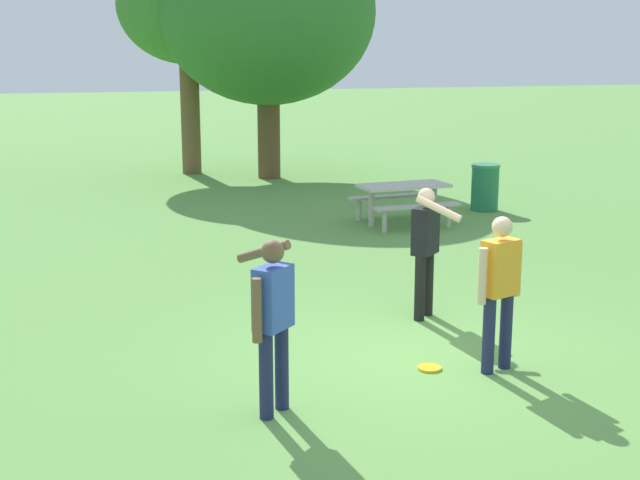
{
  "coord_description": "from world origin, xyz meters",
  "views": [
    {
      "loc": [
        -3.64,
        -8.25,
        3.31
      ],
      "look_at": [
        -0.6,
        1.73,
        1.0
      ],
      "focal_mm": 49.06,
      "sensor_mm": 36.0,
      "label": 1
    }
  ],
  "objects_px": {
    "person_thrower": "(272,313)",
    "frisbee": "(429,368)",
    "person_bystander": "(500,283)",
    "person_catcher": "(426,243)",
    "tree_broad_center": "(187,6)",
    "tree_far_right": "(267,13)",
    "picnic_table_near": "(403,195)",
    "trash_can_beside_table": "(485,187)"
  },
  "relations": [
    {
      "from": "trash_can_beside_table",
      "to": "frisbee",
      "type": "bearing_deg",
      "value": -120.75
    },
    {
      "from": "person_catcher",
      "to": "trash_can_beside_table",
      "type": "distance_m",
      "value": 7.68
    },
    {
      "from": "frisbee",
      "to": "picnic_table_near",
      "type": "bearing_deg",
      "value": 69.86
    },
    {
      "from": "trash_can_beside_table",
      "to": "tree_broad_center",
      "type": "xyz_separation_m",
      "value": [
        -4.96,
        7.2,
        3.86
      ]
    },
    {
      "from": "person_catcher",
      "to": "tree_broad_center",
      "type": "relative_size",
      "value": 0.28
    },
    {
      "from": "frisbee",
      "to": "trash_can_beside_table",
      "type": "height_order",
      "value": "trash_can_beside_table"
    },
    {
      "from": "person_bystander",
      "to": "trash_can_beside_table",
      "type": "relative_size",
      "value": 1.71
    },
    {
      "from": "person_thrower",
      "to": "frisbee",
      "type": "xyz_separation_m",
      "value": [
        1.84,
        0.61,
        -0.95
      ]
    },
    {
      "from": "trash_can_beside_table",
      "to": "person_thrower",
      "type": "bearing_deg",
      "value": -127.39
    },
    {
      "from": "person_bystander",
      "to": "tree_broad_center",
      "type": "xyz_separation_m",
      "value": [
        -0.79,
        15.54,
        3.4
      ]
    },
    {
      "from": "trash_can_beside_table",
      "to": "tree_broad_center",
      "type": "relative_size",
      "value": 0.16
    },
    {
      "from": "tree_far_right",
      "to": "tree_broad_center",
      "type": "bearing_deg",
      "value": 141.36
    },
    {
      "from": "person_thrower",
      "to": "trash_can_beside_table",
      "type": "relative_size",
      "value": 1.71
    },
    {
      "from": "picnic_table_near",
      "to": "trash_can_beside_table",
      "type": "distance_m",
      "value": 2.32
    },
    {
      "from": "tree_broad_center",
      "to": "tree_far_right",
      "type": "relative_size",
      "value": 0.92
    },
    {
      "from": "picnic_table_near",
      "to": "trash_can_beside_table",
      "type": "xyz_separation_m",
      "value": [
        2.16,
        0.84,
        -0.08
      ]
    },
    {
      "from": "person_thrower",
      "to": "person_bystander",
      "type": "bearing_deg",
      "value": 8.7
    },
    {
      "from": "frisbee",
      "to": "trash_can_beside_table",
      "type": "xyz_separation_m",
      "value": [
        4.82,
        8.11,
        0.47
      ]
    },
    {
      "from": "person_bystander",
      "to": "picnic_table_near",
      "type": "height_order",
      "value": "person_bystander"
    },
    {
      "from": "picnic_table_near",
      "to": "person_bystander",
      "type": "bearing_deg",
      "value": -105.03
    },
    {
      "from": "person_thrower",
      "to": "trash_can_beside_table",
      "type": "height_order",
      "value": "person_thrower"
    },
    {
      "from": "person_thrower",
      "to": "person_catcher",
      "type": "distance_m",
      "value": 3.39
    },
    {
      "from": "person_catcher",
      "to": "tree_far_right",
      "type": "xyz_separation_m",
      "value": [
        0.98,
        12.22,
        3.18
      ]
    },
    {
      "from": "tree_broad_center",
      "to": "tree_far_right",
      "type": "bearing_deg",
      "value": -38.64
    },
    {
      "from": "person_bystander",
      "to": "person_catcher",
      "type": "bearing_deg",
      "value": 89.49
    },
    {
      "from": "picnic_table_near",
      "to": "tree_broad_center",
      "type": "relative_size",
      "value": 0.3
    },
    {
      "from": "person_catcher",
      "to": "person_bystander",
      "type": "distance_m",
      "value": 1.9
    },
    {
      "from": "person_thrower",
      "to": "tree_far_right",
      "type": "bearing_deg",
      "value": 76.47
    },
    {
      "from": "person_thrower",
      "to": "frisbee",
      "type": "height_order",
      "value": "person_thrower"
    },
    {
      "from": "person_bystander",
      "to": "picnic_table_near",
      "type": "relative_size",
      "value": 0.91
    },
    {
      "from": "person_catcher",
      "to": "picnic_table_near",
      "type": "distance_m",
      "value": 5.95
    },
    {
      "from": "person_bystander",
      "to": "trash_can_beside_table",
      "type": "bearing_deg",
      "value": 63.42
    },
    {
      "from": "person_thrower",
      "to": "picnic_table_near",
      "type": "xyz_separation_m",
      "value": [
        4.51,
        7.88,
        -0.4
      ]
    },
    {
      "from": "person_catcher",
      "to": "picnic_table_near",
      "type": "height_order",
      "value": "person_catcher"
    },
    {
      "from": "tree_far_right",
      "to": "person_catcher",
      "type": "bearing_deg",
      "value": -94.58
    },
    {
      "from": "person_catcher",
      "to": "frisbee",
      "type": "bearing_deg",
      "value": -111.83
    },
    {
      "from": "person_bystander",
      "to": "tree_broad_center",
      "type": "height_order",
      "value": "tree_broad_center"
    },
    {
      "from": "person_thrower",
      "to": "tree_broad_center",
      "type": "height_order",
      "value": "tree_broad_center"
    },
    {
      "from": "tree_far_right",
      "to": "picnic_table_near",
      "type": "bearing_deg",
      "value": -81.27
    },
    {
      "from": "tree_broad_center",
      "to": "frisbee",
      "type": "bearing_deg",
      "value": -89.49
    },
    {
      "from": "tree_broad_center",
      "to": "picnic_table_near",
      "type": "bearing_deg",
      "value": -70.8
    },
    {
      "from": "trash_can_beside_table",
      "to": "tree_broad_center",
      "type": "bearing_deg",
      "value": 124.55
    }
  ]
}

